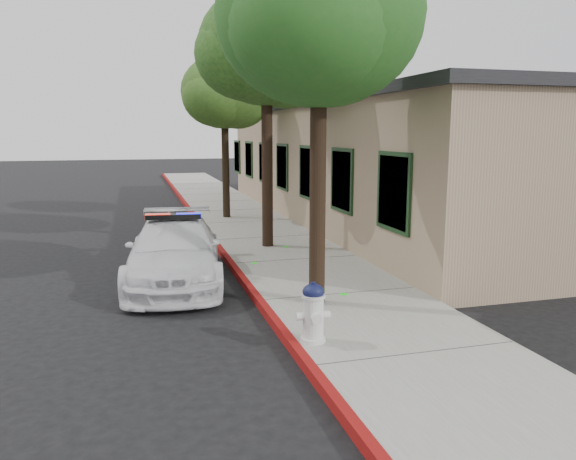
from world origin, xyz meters
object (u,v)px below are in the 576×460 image
Objects in this scene: police_car at (175,251)px; street_tree_mid at (267,53)px; street_tree_near at (320,26)px; street_tree_far at (225,96)px; clapboard_building at (382,162)px; fire_hydrant at (313,312)px.

street_tree_mid is (2.69, 2.58, 4.50)m from police_car.
street_tree_mid is at bearing 86.12° from street_tree_near.
police_car is at bearing -136.15° from street_tree_mid.
street_tree_near is at bearing -90.78° from street_tree_far.
street_tree_mid is (0.35, 5.22, 0.26)m from street_tree_near.
clapboard_building is at bearing 38.27° from street_tree_mid.
street_tree_near is at bearing -121.06° from clapboard_building.
street_tree_mid is at bearing 86.70° from fire_hydrant.
street_tree_far is (0.14, 10.62, -0.47)m from street_tree_near.
clapboard_building is at bearing 58.94° from street_tree_near.
police_car is at bearing 115.62° from fire_hydrant.
fire_hydrant is 0.14× the size of street_tree_near.
street_tree_near is at bearing -42.33° from police_car.
street_tree_far is at bearing 167.72° from clapboard_building.
street_tree_mid is (1.03, 7.00, 4.59)m from fire_hydrant.
street_tree_far is at bearing 92.23° from street_tree_mid.
clapboard_building is 4.25× the size of police_car.
street_tree_near reaches higher than police_car.
street_tree_near is (-5.67, -9.42, 2.80)m from clapboard_building.
street_tree_far is (0.81, 12.40, 3.86)m from fire_hydrant.
street_tree_near is 0.96× the size of street_tree_mid.
clapboard_building is 12.96m from fire_hydrant.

